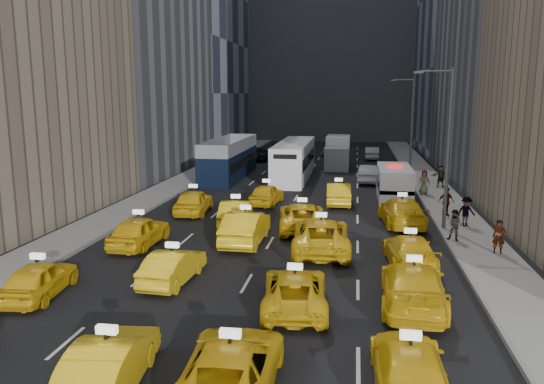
{
  "coord_description": "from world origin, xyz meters",
  "views": [
    {
      "loc": [
        4.24,
        -18.17,
        7.68
      ],
      "look_at": [
        -0.46,
        11.61,
        2.0
      ],
      "focal_mm": 35.0,
      "sensor_mm": 36.0,
      "label": 1
    }
  ],
  "objects_px": {
    "taxi_2": "(231,367)",
    "box_truck": "(338,152)",
    "city_bus": "(294,160)",
    "nypd_van": "(394,184)",
    "taxi_1": "(109,364)",
    "taxi_3": "(409,367)",
    "pedestrian_0": "(499,237)",
    "double_decker": "(229,159)"
  },
  "relations": [
    {
      "from": "taxi_2",
      "to": "box_truck",
      "type": "relative_size",
      "value": 0.73
    },
    {
      "from": "taxi_2",
      "to": "city_bus",
      "type": "distance_m",
      "value": 35.21
    },
    {
      "from": "nypd_van",
      "to": "city_bus",
      "type": "bearing_deg",
      "value": 129.92
    },
    {
      "from": "taxi_2",
      "to": "box_truck",
      "type": "xyz_separation_m",
      "value": [
        1.22,
        42.79,
        0.85
      ]
    },
    {
      "from": "nypd_van",
      "to": "box_truck",
      "type": "distance_m",
      "value": 16.98
    },
    {
      "from": "taxi_1",
      "to": "taxi_3",
      "type": "xyz_separation_m",
      "value": [
        7.72,
        1.14,
        -0.06
      ]
    },
    {
      "from": "box_truck",
      "to": "pedestrian_0",
      "type": "relative_size",
      "value": 4.44
    },
    {
      "from": "taxi_2",
      "to": "taxi_3",
      "type": "height_order",
      "value": "taxi_2"
    },
    {
      "from": "taxi_2",
      "to": "pedestrian_0",
      "type": "xyz_separation_m",
      "value": [
        9.85,
        13.39,
        0.23
      ]
    },
    {
      "from": "taxi_1",
      "to": "double_decker",
      "type": "bearing_deg",
      "value": -87.3
    },
    {
      "from": "taxi_1",
      "to": "double_decker",
      "type": "distance_m",
      "value": 35.17
    },
    {
      "from": "taxi_1",
      "to": "box_truck",
      "type": "xyz_separation_m",
      "value": [
        4.39,
        43.12,
        0.84
      ]
    },
    {
      "from": "box_truck",
      "to": "city_bus",
      "type": "bearing_deg",
      "value": -118.93
    },
    {
      "from": "taxi_2",
      "to": "pedestrian_0",
      "type": "distance_m",
      "value": 16.62
    },
    {
      "from": "box_truck",
      "to": "pedestrian_0",
      "type": "xyz_separation_m",
      "value": [
        8.63,
        -29.4,
        -0.62
      ]
    },
    {
      "from": "taxi_1",
      "to": "nypd_van",
      "type": "distance_m",
      "value": 28.28
    },
    {
      "from": "box_truck",
      "to": "pedestrian_0",
      "type": "height_order",
      "value": "box_truck"
    },
    {
      "from": "taxi_3",
      "to": "taxi_1",
      "type": "bearing_deg",
      "value": 7.96
    },
    {
      "from": "taxi_3",
      "to": "box_truck",
      "type": "relative_size",
      "value": 0.65
    },
    {
      "from": "city_bus",
      "to": "double_decker",
      "type": "bearing_deg",
      "value": -174.28
    },
    {
      "from": "nypd_van",
      "to": "taxi_1",
      "type": "bearing_deg",
      "value": -112.53
    },
    {
      "from": "nypd_van",
      "to": "pedestrian_0",
      "type": "height_order",
      "value": "nypd_van"
    },
    {
      "from": "nypd_van",
      "to": "city_bus",
      "type": "relative_size",
      "value": 0.48
    },
    {
      "from": "taxi_2",
      "to": "box_truck",
      "type": "distance_m",
      "value": 42.81
    },
    {
      "from": "taxi_1",
      "to": "double_decker",
      "type": "height_order",
      "value": "double_decker"
    },
    {
      "from": "double_decker",
      "to": "box_truck",
      "type": "height_order",
      "value": "double_decker"
    },
    {
      "from": "taxi_2",
      "to": "box_truck",
      "type": "height_order",
      "value": "box_truck"
    },
    {
      "from": "double_decker",
      "to": "city_bus",
      "type": "xyz_separation_m",
      "value": [
        5.87,
        0.67,
        -0.1
      ]
    },
    {
      "from": "nypd_van",
      "to": "city_bus",
      "type": "distance_m",
      "value": 12.0
    },
    {
      "from": "taxi_2",
      "to": "taxi_3",
      "type": "xyz_separation_m",
      "value": [
        4.54,
        0.81,
        -0.05
      ]
    },
    {
      "from": "taxi_1",
      "to": "pedestrian_0",
      "type": "relative_size",
      "value": 2.78
    },
    {
      "from": "taxi_1",
      "to": "nypd_van",
      "type": "relative_size",
      "value": 0.72
    },
    {
      "from": "taxi_3",
      "to": "city_bus",
      "type": "height_order",
      "value": "city_bus"
    },
    {
      "from": "taxi_3",
      "to": "pedestrian_0",
      "type": "xyz_separation_m",
      "value": [
        5.31,
        12.58,
        0.28
      ]
    },
    {
      "from": "taxi_1",
      "to": "city_bus",
      "type": "relative_size",
      "value": 0.35
    },
    {
      "from": "taxi_1",
      "to": "taxi_3",
      "type": "height_order",
      "value": "taxi_1"
    },
    {
      "from": "city_bus",
      "to": "box_truck",
      "type": "bearing_deg",
      "value": 63.8
    },
    {
      "from": "box_truck",
      "to": "pedestrian_0",
      "type": "distance_m",
      "value": 30.65
    },
    {
      "from": "double_decker",
      "to": "pedestrian_0",
      "type": "relative_size",
      "value": 7.63
    },
    {
      "from": "taxi_3",
      "to": "pedestrian_0",
      "type": "bearing_deg",
      "value": -113.33
    },
    {
      "from": "taxi_2",
      "to": "city_bus",
      "type": "relative_size",
      "value": 0.4
    },
    {
      "from": "city_bus",
      "to": "box_truck",
      "type": "relative_size",
      "value": 1.8
    }
  ]
}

